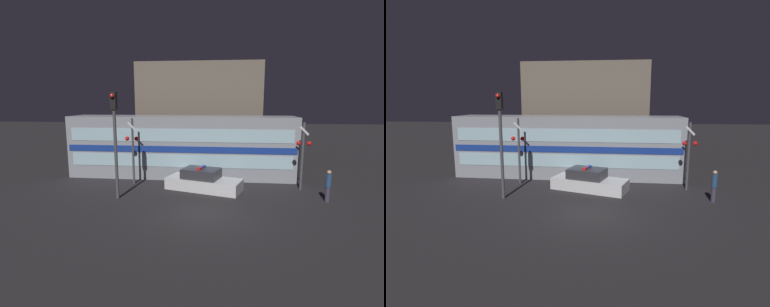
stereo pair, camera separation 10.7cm
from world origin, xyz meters
The scene contains 8 objects.
ground_plane centered at (0.00, 0.00, 0.00)m, with size 120.00×120.00×0.00m, color #262326.
train centered at (-2.15, 7.49, 2.16)m, with size 15.81×2.85×4.32m.
police_car centered at (-0.36, 4.20, 0.53)m, with size 4.85×3.06×1.43m.
pedestrian centered at (6.46, 2.63, 0.90)m, with size 0.29×0.29×1.75m.
crossing_signal_near centered at (5.57, 4.72, 2.37)m, with size 0.89×0.37×4.14m.
crossing_signal_far centered at (-4.99, 4.98, 2.46)m, with size 0.89×0.37×4.30m.
traffic_light_corner centered at (-4.99, 1.96, 3.62)m, with size 0.30×0.46×5.84m.
building_left centered at (-1.37, 13.97, 4.30)m, with size 10.67×5.05×8.60m.
Camera 2 is at (0.99, -13.53, 5.38)m, focal length 28.00 mm.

